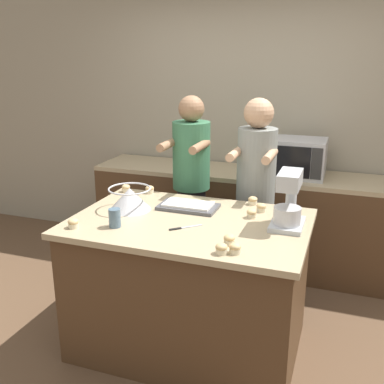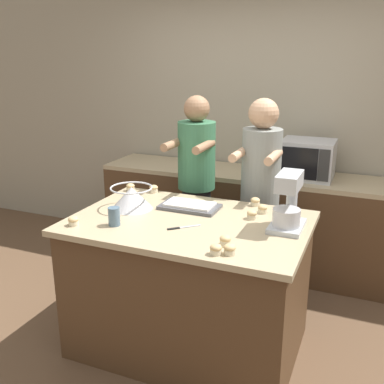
{
  "view_description": "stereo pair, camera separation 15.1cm",
  "coord_description": "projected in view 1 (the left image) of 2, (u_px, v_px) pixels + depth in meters",
  "views": [
    {
      "loc": [
        0.94,
        -2.58,
        1.99
      ],
      "look_at": [
        0.0,
        0.05,
        1.12
      ],
      "focal_mm": 42.0,
      "sensor_mm": 36.0,
      "label": 1
    },
    {
      "loc": [
        1.08,
        -2.53,
        1.99
      ],
      "look_at": [
        0.0,
        0.05,
        1.12
      ],
      "focal_mm": 42.0,
      "sensor_mm": 36.0,
      "label": 2
    }
  ],
  "objects": [
    {
      "name": "mixing_bowl",
      "position": [
        130.0,
        198.0,
        3.12
      ],
      "size": [
        0.3,
        0.3,
        0.16
      ],
      "color": "#BCBCC1",
      "rests_on": "island_counter"
    },
    {
      "name": "cupcake_7",
      "position": [
        229.0,
        239.0,
        2.56
      ],
      "size": [
        0.07,
        0.07,
        0.06
      ],
      "color": "beige",
      "rests_on": "island_counter"
    },
    {
      "name": "cupcake_2",
      "position": [
        221.0,
        249.0,
        2.44
      ],
      "size": [
        0.07,
        0.07,
        0.06
      ],
      "color": "beige",
      "rests_on": "island_counter"
    },
    {
      "name": "baking_tray",
      "position": [
        188.0,
        206.0,
        3.16
      ],
      "size": [
        0.41,
        0.23,
        0.04
      ],
      "color": "#4C4C51",
      "rests_on": "island_counter"
    },
    {
      "name": "island_counter",
      "position": [
        189.0,
        284.0,
        3.08
      ],
      "size": [
        1.54,
        1.03,
        0.94
      ],
      "color": "#4C331E",
      "rests_on": "ground_plane"
    },
    {
      "name": "cupcake_8",
      "position": [
        73.0,
        223.0,
        2.81
      ],
      "size": [
        0.07,
        0.07,
        0.06
      ],
      "color": "beige",
      "rests_on": "island_counter"
    },
    {
      "name": "stand_mixer",
      "position": [
        289.0,
        203.0,
        2.79
      ],
      "size": [
        0.2,
        0.3,
        0.36
      ],
      "color": "#B2B7BC",
      "rests_on": "island_counter"
    },
    {
      "name": "person_right",
      "position": [
        255.0,
        196.0,
        3.58
      ],
      "size": [
        0.32,
        0.49,
        1.67
      ],
      "color": "#33384C",
      "rests_on": "ground_plane"
    },
    {
      "name": "back_counter",
      "position": [
        239.0,
        218.0,
        4.35
      ],
      "size": [
        2.8,
        0.6,
        0.93
      ],
      "color": "#4C331E",
      "rests_on": "ground_plane"
    },
    {
      "name": "person_left",
      "position": [
        191.0,
        190.0,
        3.75
      ],
      "size": [
        0.33,
        0.49,
        1.67
      ],
      "color": "#232328",
      "rests_on": "ground_plane"
    },
    {
      "name": "microwave_oven",
      "position": [
        300.0,
        158.0,
        3.99
      ],
      "size": [
        0.45,
        0.38,
        0.34
      ],
      "color": "#B7B7BC",
      "rests_on": "back_counter"
    },
    {
      "name": "knife",
      "position": [
        183.0,
        228.0,
        2.8
      ],
      "size": [
        0.17,
        0.16,
        0.01
      ],
      "color": "#BCBCC1",
      "rests_on": "island_counter"
    },
    {
      "name": "drinking_glass",
      "position": [
        115.0,
        218.0,
        2.81
      ],
      "size": [
        0.08,
        0.08,
        0.12
      ],
      "color": "slate",
      "rests_on": "island_counter"
    },
    {
      "name": "cupcake_6",
      "position": [
        253.0,
        201.0,
        3.24
      ],
      "size": [
        0.07,
        0.07,
        0.06
      ],
      "color": "beige",
      "rests_on": "island_counter"
    },
    {
      "name": "cupcake_4",
      "position": [
        150.0,
        189.0,
        3.5
      ],
      "size": [
        0.07,
        0.07,
        0.06
      ],
      "color": "beige",
      "rests_on": "island_counter"
    },
    {
      "name": "cupcake_5",
      "position": [
        261.0,
        208.0,
        3.09
      ],
      "size": [
        0.07,
        0.07,
        0.06
      ],
      "color": "beige",
      "rests_on": "island_counter"
    },
    {
      "name": "ground_plane",
      "position": [
        190.0,
        343.0,
        3.22
      ],
      "size": [
        16.0,
        16.0,
        0.0
      ],
      "primitive_type": "plane",
      "color": "brown"
    },
    {
      "name": "cupcake_3",
      "position": [
        235.0,
        248.0,
        2.44
      ],
      "size": [
        0.07,
        0.07,
        0.06
      ],
      "color": "beige",
      "rests_on": "island_counter"
    },
    {
      "name": "back_wall",
      "position": [
        251.0,
        121.0,
        4.4
      ],
      "size": [
        10.0,
        0.06,
        2.7
      ],
      "color": "gray",
      "rests_on": "ground_plane"
    },
    {
      "name": "cupcake_1",
      "position": [
        126.0,
        188.0,
        3.53
      ],
      "size": [
        0.07,
        0.07,
        0.06
      ],
      "color": "beige",
      "rests_on": "island_counter"
    },
    {
      "name": "cupcake_0",
      "position": [
        252.0,
        213.0,
        2.98
      ],
      "size": [
        0.07,
        0.07,
        0.06
      ],
      "color": "beige",
      "rests_on": "island_counter"
    }
  ]
}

